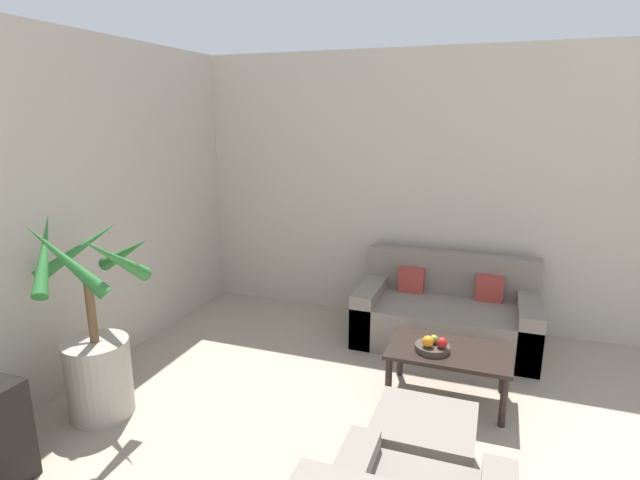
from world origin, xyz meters
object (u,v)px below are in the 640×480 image
object	(u,v)px
apple_green	(434,339)
fruit_bowl	(432,348)
sofa_loveseat	(446,315)
ottoman	(423,447)
orange_fruit	(428,341)
potted_palm	(96,351)
apple_red	(442,343)
coffee_table	(449,356)

from	to	relation	value
apple_green	fruit_bowl	bearing A→B (deg)	-101.70
sofa_loveseat	ottoman	world-z (taller)	sofa_loveseat
apple_green	orange_fruit	size ratio (longest dim) A/B	0.77
sofa_loveseat	ottoman	distance (m)	1.90
potted_palm	fruit_bowl	xyz separation A→B (m)	(2.18, 0.96, -0.06)
ottoman	potted_palm	bearing A→B (deg)	-176.75
apple_green	orange_fruit	distance (m)	0.08
apple_red	apple_green	size ratio (longest dim) A/B	1.19
apple_red	sofa_loveseat	bearing A→B (deg)	93.72
fruit_bowl	orange_fruit	size ratio (longest dim) A/B	3.00
potted_palm	coffee_table	bearing A→B (deg)	24.03
orange_fruit	sofa_loveseat	bearing A→B (deg)	88.59
potted_palm	sofa_loveseat	bearing A→B (deg)	42.80
orange_fruit	ottoman	bearing A→B (deg)	-83.08
fruit_bowl	ottoman	xyz separation A→B (m)	(0.07, -0.83, -0.23)
ottoman	apple_green	bearing A→B (deg)	94.05
apple_green	orange_fruit	xyz separation A→B (m)	(-0.03, -0.07, 0.01)
potted_palm	apple_red	world-z (taller)	potted_palm
sofa_loveseat	apple_red	distance (m)	1.11
sofa_loveseat	apple_red	world-z (taller)	sofa_loveseat
fruit_bowl	coffee_table	bearing A→B (deg)	29.86
orange_fruit	apple_red	bearing A→B (deg)	12.18
potted_palm	orange_fruit	size ratio (longest dim) A/B	17.42
sofa_loveseat	ottoman	bearing A→B (deg)	-87.94
coffee_table	apple_red	xyz separation A→B (m)	(-0.05, -0.09, 0.14)
orange_fruit	fruit_bowl	bearing A→B (deg)	57.55
potted_palm	apple_green	xyz separation A→B (m)	(2.19, 0.99, -0.00)
coffee_table	ottoman	world-z (taller)	coffee_table
potted_palm	apple_green	size ratio (longest dim) A/B	22.68
apple_red	fruit_bowl	bearing A→B (deg)	161.03
apple_red	orange_fruit	world-z (taller)	orange_fruit
fruit_bowl	apple_green	world-z (taller)	apple_green
potted_palm	sofa_loveseat	distance (m)	2.98
apple_red	apple_green	xyz separation A→B (m)	(-0.06, 0.05, -0.01)
sofa_loveseat	fruit_bowl	xyz separation A→B (m)	(0.00, -1.06, 0.16)
sofa_loveseat	orange_fruit	bearing A→B (deg)	-91.41
coffee_table	ottoman	bearing A→B (deg)	-93.09
coffee_table	fruit_bowl	distance (m)	0.15
fruit_bowl	orange_fruit	bearing A→B (deg)	-122.45
fruit_bowl	ottoman	world-z (taller)	fruit_bowl
apple_red	ottoman	world-z (taller)	apple_red
sofa_loveseat	fruit_bowl	world-z (taller)	sofa_loveseat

